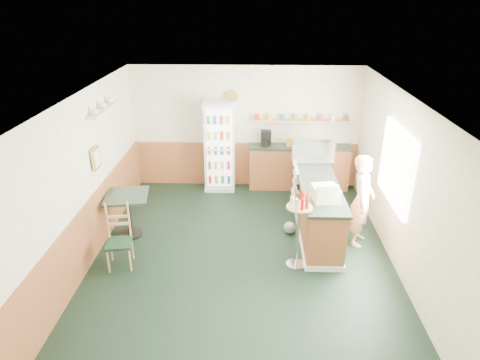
{
  "coord_description": "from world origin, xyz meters",
  "views": [
    {
      "loc": [
        0.19,
        -6.1,
        4.1
      ],
      "look_at": [
        -0.04,
        0.6,
        1.14
      ],
      "focal_mm": 32.0,
      "sensor_mm": 36.0,
      "label": 1
    }
  ],
  "objects_px": {
    "condiment_stand": "(299,220)",
    "cafe_chair": "(120,233)",
    "drinks_fridge": "(220,146)",
    "display_case": "(313,151)",
    "cafe_table": "(128,207)",
    "shopkeeper": "(362,201)",
    "cash_register": "(325,193)"
  },
  "relations": [
    {
      "from": "cafe_table",
      "to": "cafe_chair",
      "type": "xyz_separation_m",
      "value": [
        0.11,
        -0.87,
        -0.02
      ]
    },
    {
      "from": "drinks_fridge",
      "to": "condiment_stand",
      "type": "xyz_separation_m",
      "value": [
        1.46,
        -2.97,
        -0.16
      ]
    },
    {
      "from": "cafe_table",
      "to": "drinks_fridge",
      "type": "bearing_deg",
      "value": 55.01
    },
    {
      "from": "drinks_fridge",
      "to": "display_case",
      "type": "xyz_separation_m",
      "value": [
        1.91,
        -0.91,
        0.24
      ]
    },
    {
      "from": "condiment_stand",
      "to": "cafe_chair",
      "type": "bearing_deg",
      "value": -179.37
    },
    {
      "from": "drinks_fridge",
      "to": "display_case",
      "type": "relative_size",
      "value": 2.46
    },
    {
      "from": "shopkeeper",
      "to": "cash_register",
      "type": "bearing_deg",
      "value": 134.97
    },
    {
      "from": "display_case",
      "to": "cafe_table",
      "type": "height_order",
      "value": "display_case"
    },
    {
      "from": "shopkeeper",
      "to": "condiment_stand",
      "type": "xyz_separation_m",
      "value": [
        -1.15,
        -0.74,
        0.02
      ]
    },
    {
      "from": "drinks_fridge",
      "to": "shopkeeper",
      "type": "xyz_separation_m",
      "value": [
        2.61,
        -2.23,
        -0.17
      ]
    },
    {
      "from": "display_case",
      "to": "cafe_table",
      "type": "relative_size",
      "value": 0.96
    },
    {
      "from": "shopkeeper",
      "to": "cafe_chair",
      "type": "xyz_separation_m",
      "value": [
        -3.99,
        -0.77,
        -0.27
      ]
    },
    {
      "from": "drinks_fridge",
      "to": "cafe_chair",
      "type": "xyz_separation_m",
      "value": [
        -1.38,
        -3.0,
        -0.44
      ]
    },
    {
      "from": "display_case",
      "to": "shopkeeper",
      "type": "xyz_separation_m",
      "value": [
        0.7,
        -1.32,
        -0.41
      ]
    },
    {
      "from": "display_case",
      "to": "condiment_stand",
      "type": "bearing_deg",
      "value": -102.26
    },
    {
      "from": "cash_register",
      "to": "cafe_table",
      "type": "relative_size",
      "value": 0.49
    },
    {
      "from": "drinks_fridge",
      "to": "condiment_stand",
      "type": "bearing_deg",
      "value": -63.73
    },
    {
      "from": "display_case",
      "to": "cafe_table",
      "type": "xyz_separation_m",
      "value": [
        -3.4,
        -1.22,
        -0.67
      ]
    },
    {
      "from": "condiment_stand",
      "to": "cafe_table",
      "type": "height_order",
      "value": "condiment_stand"
    },
    {
      "from": "condiment_stand",
      "to": "cafe_table",
      "type": "relative_size",
      "value": 1.49
    },
    {
      "from": "drinks_fridge",
      "to": "cafe_chair",
      "type": "distance_m",
      "value": 3.33
    },
    {
      "from": "cash_register",
      "to": "display_case",
      "type": "bearing_deg",
      "value": 81.24
    },
    {
      "from": "condiment_stand",
      "to": "cafe_chair",
      "type": "distance_m",
      "value": 2.86
    },
    {
      "from": "cash_register",
      "to": "shopkeeper",
      "type": "xyz_separation_m",
      "value": [
        0.7,
        0.36,
        -0.3
      ]
    },
    {
      "from": "drinks_fridge",
      "to": "condiment_stand",
      "type": "distance_m",
      "value": 3.31
    },
    {
      "from": "display_case",
      "to": "condiment_stand",
      "type": "xyz_separation_m",
      "value": [
        -0.45,
        -2.06,
        -0.4
      ]
    },
    {
      "from": "shopkeeper",
      "to": "cafe_table",
      "type": "relative_size",
      "value": 1.96
    },
    {
      "from": "condiment_stand",
      "to": "cafe_chair",
      "type": "xyz_separation_m",
      "value": [
        -2.84,
        -0.03,
        -0.29
      ]
    },
    {
      "from": "condiment_stand",
      "to": "cafe_table",
      "type": "bearing_deg",
      "value": 164.07
    },
    {
      "from": "cafe_table",
      "to": "cash_register",
      "type": "bearing_deg",
      "value": -7.75
    },
    {
      "from": "drinks_fridge",
      "to": "cash_register",
      "type": "xyz_separation_m",
      "value": [
        1.91,
        -2.59,
        0.13
      ]
    },
    {
      "from": "display_case",
      "to": "shopkeeper",
      "type": "bearing_deg",
      "value": -62.04
    }
  ]
}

